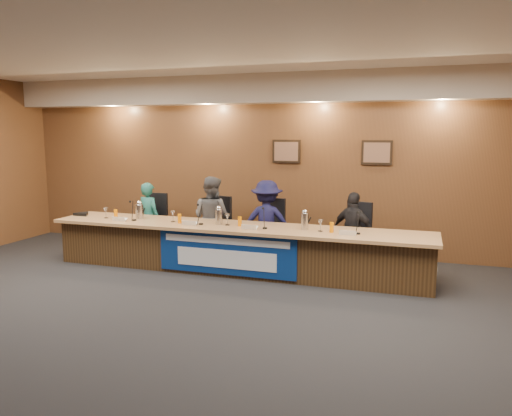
# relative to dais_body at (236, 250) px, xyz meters

# --- Properties ---
(floor) EXTENTS (10.00, 10.00, 0.00)m
(floor) POSITION_rel_dais_body_xyz_m (0.00, -2.40, -0.35)
(floor) COLOR black
(floor) RESTS_ON ground
(ceiling) EXTENTS (10.00, 8.00, 0.04)m
(ceiling) POSITION_rel_dais_body_xyz_m (0.00, -2.40, 2.85)
(ceiling) COLOR silver
(ceiling) RESTS_ON wall_back
(wall_back) EXTENTS (10.00, 0.04, 3.20)m
(wall_back) POSITION_rel_dais_body_xyz_m (0.00, 1.60, 1.25)
(wall_back) COLOR brown
(wall_back) RESTS_ON floor
(soffit) EXTENTS (10.00, 0.50, 0.50)m
(soffit) POSITION_rel_dais_body_xyz_m (0.00, 1.35, 2.60)
(soffit) COLOR #C0B4A4
(soffit) RESTS_ON wall_back
(dais_body) EXTENTS (6.00, 0.80, 0.70)m
(dais_body) POSITION_rel_dais_body_xyz_m (0.00, 0.00, 0.00)
(dais_body) COLOR #3D2915
(dais_body) RESTS_ON floor
(dais_top) EXTENTS (6.10, 0.95, 0.05)m
(dais_top) POSITION_rel_dais_body_xyz_m (0.00, -0.05, 0.38)
(dais_top) COLOR #AA7C4F
(dais_top) RESTS_ON dais_body
(banner) EXTENTS (2.20, 0.02, 0.65)m
(banner) POSITION_rel_dais_body_xyz_m (0.00, -0.41, 0.03)
(banner) COLOR navy
(banner) RESTS_ON dais_body
(banner_text_upper) EXTENTS (2.00, 0.01, 0.10)m
(banner_text_upper) POSITION_rel_dais_body_xyz_m (0.00, -0.43, 0.23)
(banner_text_upper) COLOR silver
(banner_text_upper) RESTS_ON banner
(banner_text_lower) EXTENTS (1.60, 0.01, 0.28)m
(banner_text_lower) POSITION_rel_dais_body_xyz_m (0.00, -0.43, -0.05)
(banner_text_lower) COLOR silver
(banner_text_lower) RESTS_ON banner
(wall_photo_left) EXTENTS (0.52, 0.04, 0.42)m
(wall_photo_left) POSITION_rel_dais_body_xyz_m (0.40, 1.57, 1.50)
(wall_photo_left) COLOR black
(wall_photo_left) RESTS_ON wall_back
(wall_photo_right) EXTENTS (0.52, 0.04, 0.42)m
(wall_photo_right) POSITION_rel_dais_body_xyz_m (2.00, 1.57, 1.50)
(wall_photo_right) COLOR black
(wall_photo_right) RESTS_ON wall_back
(panelist_a) EXTENTS (0.53, 0.41, 1.30)m
(panelist_a) POSITION_rel_dais_body_xyz_m (-1.92, 0.62, 0.30)
(panelist_a) COLOR #1C5D55
(panelist_a) RESTS_ON floor
(panelist_b) EXTENTS (0.81, 0.70, 1.45)m
(panelist_b) POSITION_rel_dais_body_xyz_m (-0.68, 0.62, 0.37)
(panelist_b) COLOR #505155
(panelist_b) RESTS_ON floor
(panelist_c) EXTENTS (1.00, 0.70, 1.41)m
(panelist_c) POSITION_rel_dais_body_xyz_m (0.32, 0.62, 0.35)
(panelist_c) COLOR #101036
(panelist_c) RESTS_ON floor
(panelist_d) EXTENTS (0.80, 0.57, 1.27)m
(panelist_d) POSITION_rel_dais_body_xyz_m (1.76, 0.62, 0.28)
(panelist_d) COLOR black
(panelist_d) RESTS_ON floor
(office_chair_a) EXTENTS (0.50, 0.50, 0.08)m
(office_chair_a) POSITION_rel_dais_body_xyz_m (-1.92, 0.72, 0.13)
(office_chair_a) COLOR black
(office_chair_a) RESTS_ON floor
(office_chair_b) EXTENTS (0.60, 0.60, 0.08)m
(office_chair_b) POSITION_rel_dais_body_xyz_m (-0.68, 0.72, 0.13)
(office_chair_b) COLOR black
(office_chair_b) RESTS_ON floor
(office_chair_c) EXTENTS (0.54, 0.54, 0.08)m
(office_chair_c) POSITION_rel_dais_body_xyz_m (0.32, 0.72, 0.13)
(office_chair_c) COLOR black
(office_chair_c) RESTS_ON floor
(office_chair_d) EXTENTS (0.59, 0.59, 0.08)m
(office_chair_d) POSITION_rel_dais_body_xyz_m (1.76, 0.72, 0.13)
(office_chair_d) COLOR black
(office_chair_d) RESTS_ON floor
(nameplate_a) EXTENTS (0.24, 0.08, 0.10)m
(nameplate_a) POSITION_rel_dais_body_xyz_m (-1.94, -0.30, 0.45)
(nameplate_a) COLOR white
(nameplate_a) RESTS_ON dais_top
(microphone_a) EXTENTS (0.07, 0.07, 0.02)m
(microphone_a) POSITION_rel_dais_body_xyz_m (-1.73, -0.17, 0.41)
(microphone_a) COLOR black
(microphone_a) RESTS_ON dais_top
(juice_glass_a) EXTENTS (0.06, 0.06, 0.15)m
(juice_glass_a) POSITION_rel_dais_body_xyz_m (-2.15, -0.06, 0.47)
(juice_glass_a) COLOR orange
(juice_glass_a) RESTS_ON dais_top
(water_glass_a) EXTENTS (0.08, 0.08, 0.18)m
(water_glass_a) POSITION_rel_dais_body_xyz_m (-2.31, -0.12, 0.49)
(water_glass_a) COLOR silver
(water_glass_a) RESTS_ON dais_top
(nameplate_b) EXTENTS (0.24, 0.08, 0.10)m
(nameplate_b) POSITION_rel_dais_body_xyz_m (-0.68, -0.26, 0.45)
(nameplate_b) COLOR white
(nameplate_b) RESTS_ON dais_top
(microphone_b) EXTENTS (0.07, 0.07, 0.02)m
(microphone_b) POSITION_rel_dais_body_xyz_m (-0.53, -0.14, 0.41)
(microphone_b) COLOR black
(microphone_b) RESTS_ON dais_top
(juice_glass_b) EXTENTS (0.06, 0.06, 0.15)m
(juice_glass_b) POSITION_rel_dais_body_xyz_m (-0.91, -0.14, 0.47)
(juice_glass_b) COLOR orange
(juice_glass_b) RESTS_ON dais_top
(water_glass_b) EXTENTS (0.08, 0.08, 0.18)m
(water_glass_b) POSITION_rel_dais_body_xyz_m (-1.06, -0.07, 0.49)
(water_glass_b) COLOR silver
(water_glass_b) RESTS_ON dais_top
(nameplate_c) EXTENTS (0.24, 0.08, 0.10)m
(nameplate_c) POSITION_rel_dais_body_xyz_m (0.32, -0.28, 0.45)
(nameplate_c) COLOR white
(nameplate_c) RESTS_ON dais_top
(microphone_c) EXTENTS (0.07, 0.07, 0.02)m
(microphone_c) POSITION_rel_dais_body_xyz_m (0.53, -0.16, 0.41)
(microphone_c) COLOR black
(microphone_c) RESTS_ON dais_top
(juice_glass_c) EXTENTS (0.06, 0.06, 0.15)m
(juice_glass_c) POSITION_rel_dais_body_xyz_m (0.10, -0.07, 0.47)
(juice_glass_c) COLOR orange
(juice_glass_c) RESTS_ON dais_top
(water_glass_c) EXTENTS (0.08, 0.08, 0.18)m
(water_glass_c) POSITION_rel_dais_body_xyz_m (-0.11, -0.07, 0.49)
(water_glass_c) COLOR silver
(water_glass_c) RESTS_ON dais_top
(nameplate_d) EXTENTS (0.24, 0.08, 0.10)m
(nameplate_d) POSITION_rel_dais_body_xyz_m (1.79, -0.26, 0.45)
(nameplate_d) COLOR white
(nameplate_d) RESTS_ON dais_top
(microphone_d) EXTENTS (0.07, 0.07, 0.02)m
(microphone_d) POSITION_rel_dais_body_xyz_m (1.92, -0.12, 0.41)
(microphone_d) COLOR black
(microphone_d) RESTS_ON dais_top
(juice_glass_d) EXTENTS (0.06, 0.06, 0.15)m
(juice_glass_d) POSITION_rel_dais_body_xyz_m (1.54, -0.12, 0.47)
(juice_glass_d) COLOR orange
(juice_glass_d) RESTS_ON dais_top
(water_glass_d) EXTENTS (0.08, 0.08, 0.18)m
(water_glass_d) POSITION_rel_dais_body_xyz_m (1.37, -0.10, 0.49)
(water_glass_d) COLOR silver
(water_glass_d) RESTS_ON dais_top
(carafe_left) EXTENTS (0.13, 0.13, 0.24)m
(carafe_left) POSITION_rel_dais_body_xyz_m (-1.74, 0.02, 0.52)
(carafe_left) COLOR silver
(carafe_left) RESTS_ON dais_top
(carafe_mid) EXTENTS (0.11, 0.11, 0.24)m
(carafe_mid) POSITION_rel_dais_body_xyz_m (-0.26, -0.04, 0.52)
(carafe_mid) COLOR silver
(carafe_mid) RESTS_ON dais_top
(carafe_right) EXTENTS (0.11, 0.11, 0.25)m
(carafe_right) POSITION_rel_dais_body_xyz_m (1.12, -0.02, 0.52)
(carafe_right) COLOR silver
(carafe_right) RESTS_ON dais_top
(speakerphone) EXTENTS (0.32, 0.32, 0.05)m
(speakerphone) POSITION_rel_dais_body_xyz_m (-2.87, -0.01, 0.43)
(speakerphone) COLOR black
(speakerphone) RESTS_ON dais_top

